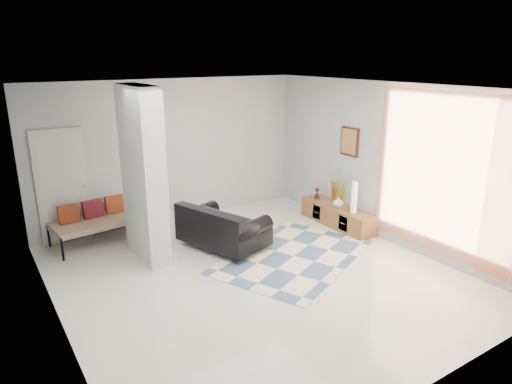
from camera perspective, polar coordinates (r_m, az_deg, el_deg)
floor at (r=7.09m, az=-0.08°, el=-10.34°), size 6.00×6.00×0.00m
ceiling at (r=6.32m, az=-0.10°, el=12.87°), size 6.00×6.00×0.00m
wall_back at (r=9.15m, az=-10.42°, el=5.00°), size 6.00×0.00×6.00m
wall_front at (r=4.52m, az=21.39°, el=-8.44°), size 6.00×0.00×6.00m
wall_left at (r=5.64m, az=-24.29°, el=-3.76°), size 0.00×6.00×6.00m
wall_right at (r=8.34m, az=15.99°, el=3.46°), size 0.00×6.00×6.00m
partition_column at (r=7.50m, az=-13.95°, el=2.16°), size 0.35×1.20×2.80m
hallway_door at (r=8.64m, az=-23.08°, el=0.60°), size 0.85×0.06×2.04m
curtain at (r=7.59m, az=22.11°, el=1.96°), size 0.00×2.55×2.55m
wall_art at (r=8.87m, az=11.62°, el=6.20°), size 0.04×0.45×0.55m
media_console at (r=9.11m, az=10.18°, el=-2.87°), size 0.45×1.71×0.80m
loveseat at (r=7.89m, az=-4.41°, el=-4.60°), size 1.31×1.72×0.76m
daybed at (r=8.61m, az=-18.52°, el=-3.21°), size 1.89×0.96×0.77m
area_rug at (r=7.70m, az=4.77°, el=-8.02°), size 3.21×2.74×0.01m
cylinder_lamp at (r=8.65m, az=12.18°, el=-0.65°), size 0.11×0.11×0.58m
bronze_figurine at (r=9.38m, az=7.64°, el=-0.16°), size 0.12×0.12×0.23m
vase at (r=8.95m, az=10.25°, el=-1.22°), size 0.21×0.21×0.21m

